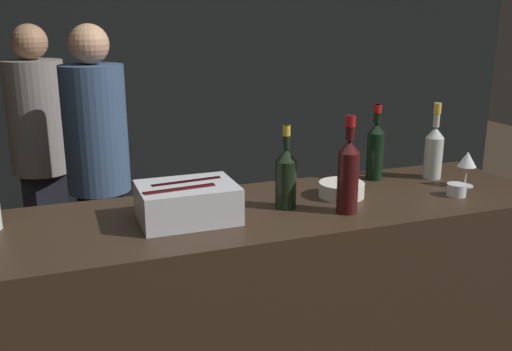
{
  "coord_description": "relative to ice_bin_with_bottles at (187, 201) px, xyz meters",
  "views": [
    {
      "loc": [
        -0.7,
        -1.56,
        1.69
      ],
      "look_at": [
        0.0,
        0.35,
        1.11
      ],
      "focal_mm": 40.0,
      "sensor_mm": 36.0,
      "label": 1
    }
  ],
  "objects": [
    {
      "name": "candle_votive",
      "position": [
        1.07,
        -0.1,
        -0.05
      ],
      "size": [
        0.08,
        0.08,
        0.05
      ],
      "color": "silver",
      "rests_on": "bar_counter"
    },
    {
      "name": "person_blond_tee",
      "position": [
        -0.49,
        1.82,
        -0.15
      ],
      "size": [
        0.35,
        0.35,
        1.63
      ],
      "rotation": [
        0.0,
        0.0,
        -2.29
      ],
      "color": "black",
      "rests_on": "ground_plane"
    },
    {
      "name": "person_in_hoodie",
      "position": [
        -0.19,
        1.28,
        -0.14
      ],
      "size": [
        0.34,
        0.34,
        1.64
      ],
      "rotation": [
        0.0,
        0.0,
        -0.9
      ],
      "color": "black",
      "rests_on": "ground_plane"
    },
    {
      "name": "bowl_white",
      "position": [
        0.64,
        0.05,
        -0.04
      ],
      "size": [
        0.18,
        0.18,
        0.06
      ],
      "color": "silver",
      "rests_on": "bar_counter"
    },
    {
      "name": "bar_counter",
      "position": [
        0.28,
        0.03,
        -0.56
      ],
      "size": [
        2.32,
        0.63,
        0.99
      ],
      "color": "#2D2116",
      "rests_on": "ground_plane"
    },
    {
      "name": "red_wine_bottle_burgundy",
      "position": [
        0.89,
        0.22,
        0.07
      ],
      "size": [
        0.07,
        0.07,
        0.33
      ],
      "color": "black",
      "rests_on": "bar_counter"
    },
    {
      "name": "champagne_bottle",
      "position": [
        0.38,
        0.0,
        0.05
      ],
      "size": [
        0.08,
        0.08,
        0.31
      ],
      "color": "black",
      "rests_on": "bar_counter"
    },
    {
      "name": "wall_back_chalkboard",
      "position": [
        0.28,
        2.42,
        0.34
      ],
      "size": [
        6.4,
        0.06,
        2.8
      ],
      "color": "black",
      "rests_on": "ground_plane"
    },
    {
      "name": "ice_bin_with_bottles",
      "position": [
        0.0,
        0.0,
        0.0
      ],
      "size": [
        0.34,
        0.25,
        0.13
      ],
      "color": "#B7BABF",
      "rests_on": "bar_counter"
    },
    {
      "name": "red_wine_bottle_tall",
      "position": [
        0.57,
        -0.12,
        0.08
      ],
      "size": [
        0.08,
        0.08,
        0.36
      ],
      "color": "#380F0F",
      "rests_on": "bar_counter"
    },
    {
      "name": "rose_wine_bottle",
      "position": [
        1.14,
        0.15,
        0.06
      ],
      "size": [
        0.08,
        0.08,
        0.33
      ],
      "color": "#B2B7AD",
      "rests_on": "bar_counter"
    },
    {
      "name": "wine_glass",
      "position": [
        1.19,
        -0.01,
        0.04
      ],
      "size": [
        0.08,
        0.08,
        0.15
      ],
      "color": "silver",
      "rests_on": "bar_counter"
    }
  ]
}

